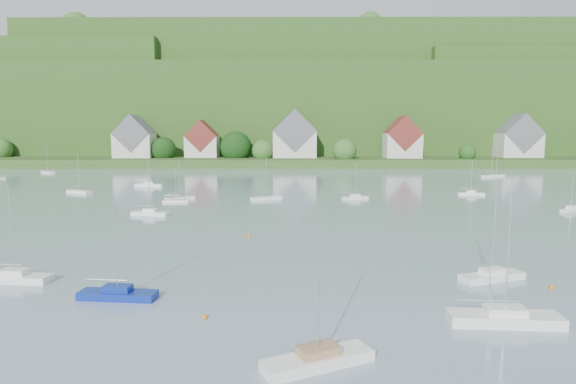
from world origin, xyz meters
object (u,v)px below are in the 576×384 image
at_px(near_sailboat_2, 318,358).
at_px(near_sailboat_4, 505,317).
at_px(near_sailboat_1, 118,293).
at_px(near_sailboat_3, 492,275).
at_px(near_sailboat_6, 14,277).

height_order(near_sailboat_2, near_sailboat_4, near_sailboat_4).
relative_size(near_sailboat_1, near_sailboat_3, 1.00).
bearing_deg(near_sailboat_2, near_sailboat_3, 18.73).
bearing_deg(near_sailboat_1, near_sailboat_2, -30.44).
bearing_deg(near_sailboat_4, near_sailboat_1, 174.01).
xyz_separation_m(near_sailboat_2, near_sailboat_3, (16.21, 15.96, -0.02)).
distance_m(near_sailboat_3, near_sailboat_6, 41.79).
xyz_separation_m(near_sailboat_2, near_sailboat_6, (-25.57, 15.29, -0.00)).
bearing_deg(near_sailboat_4, near_sailboat_3, 76.17).
bearing_deg(near_sailboat_4, near_sailboat_6, 170.52).
height_order(near_sailboat_4, near_sailboat_6, near_sailboat_4).
bearing_deg(near_sailboat_3, near_sailboat_2, -155.97).
relative_size(near_sailboat_4, near_sailboat_6, 1.17).
height_order(near_sailboat_1, near_sailboat_6, near_sailboat_6).
distance_m(near_sailboat_1, near_sailboat_4, 28.49).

